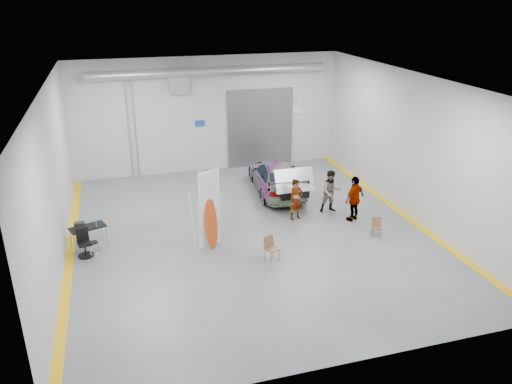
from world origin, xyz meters
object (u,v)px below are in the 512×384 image
object	(u,v)px
person_b	(331,191)
shop_stool	(95,250)
surfboard_display	(208,217)
work_table	(85,227)
person_c	(354,199)
folding_chair_near	(272,253)
person_a	(296,199)
office_chair	(85,244)
folding_chair_far	(376,231)
sedan_car	(277,177)

from	to	relation	value
person_b	shop_stool	world-z (taller)	person_b
surfboard_display	work_table	bearing A→B (deg)	137.82
person_c	folding_chair_near	world-z (taller)	person_c
person_b	surfboard_display	world-z (taller)	surfboard_display
person_a	office_chair	size ratio (longest dim) A/B	1.70
person_a	folding_chair_far	size ratio (longest dim) A/B	2.25
person_c	folding_chair_far	size ratio (longest dim) A/B	2.48
person_a	work_table	bearing A→B (deg)	163.43
folding_chair_far	office_chair	size ratio (longest dim) A/B	0.75
work_table	surfboard_display	bearing A→B (deg)	-18.45
person_c	office_chair	world-z (taller)	person_c
folding_chair_near	folding_chair_far	xyz separation A→B (m)	(4.50, 0.61, -0.03)
sedan_car	person_b	distance (m)	3.26
sedan_car	person_a	bearing A→B (deg)	92.21
person_b	office_chair	xyz separation A→B (m)	(-10.20, -1.14, -0.48)
person_c	folding_chair_near	xyz separation A→B (m)	(-4.34, -2.28, -0.70)
person_c	office_chair	size ratio (longest dim) A/B	1.86
surfboard_display	person_a	bearing A→B (deg)	-2.55
folding_chair_far	shop_stool	xyz separation A→B (m)	(-10.60, 1.41, 0.06)
surfboard_display	work_table	distance (m)	4.63
person_c	folding_chair_far	distance (m)	1.83
sedan_car	person_a	world-z (taller)	person_a
person_c	folding_chair_far	xyz separation A→B (m)	(0.16, -1.67, -0.73)
surfboard_display	sedan_car	bearing A→B (deg)	24.39
work_table	person_b	bearing A→B (deg)	2.34
person_a	shop_stool	bearing A→B (deg)	170.04
surfboard_display	folding_chair_near	bearing A→B (deg)	-60.59
folding_chair_near	work_table	xyz separation A→B (m)	(-6.37, 2.96, 0.53)
person_c	surfboard_display	xyz separation A→B (m)	(-6.35, -0.78, 0.34)
folding_chair_near	shop_stool	world-z (taller)	folding_chair_near
sedan_car	folding_chair_near	xyz separation A→B (m)	(-2.25, -6.25, -0.47)
person_a	person_c	xyz separation A→B (m)	(2.29, -0.79, 0.09)
person_b	surfboard_display	size ratio (longest dim) A/B	0.58
folding_chair_near	work_table	size ratio (longest dim) A/B	0.63
sedan_car	work_table	distance (m)	9.23
person_b	person_c	size ratio (longest dim) A/B	0.96
person_a	folding_chair_near	world-z (taller)	person_a
person_a	work_table	distance (m)	8.42
sedan_car	office_chair	bearing A→B (deg)	30.69
work_table	office_chair	bearing A→B (deg)	-94.12
person_c	work_table	bearing A→B (deg)	-30.24
sedan_car	folding_chair_near	distance (m)	6.66
person_b	shop_stool	bearing A→B (deg)	-166.31
person_b	folding_chair_far	bearing A→B (deg)	-69.36
folding_chair_near	person_b	bearing A→B (deg)	20.47
surfboard_display	office_chair	bearing A→B (deg)	146.85
sedan_car	shop_stool	xyz separation A→B (m)	(-8.35, -4.23, -0.44)
person_c	sedan_car	bearing A→B (deg)	-88.82
sedan_car	work_table	xyz separation A→B (m)	(-8.62, -3.29, 0.06)
person_b	person_c	xyz separation A→B (m)	(0.56, -1.09, 0.04)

